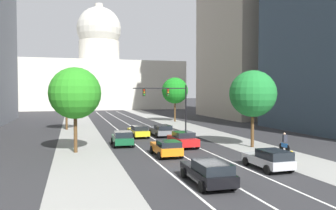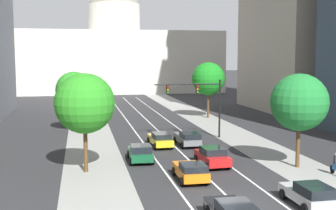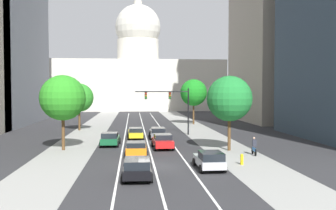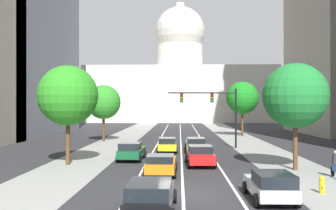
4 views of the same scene
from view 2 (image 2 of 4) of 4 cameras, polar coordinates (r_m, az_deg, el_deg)
ground_plane at (r=66.02m, az=-3.30°, el=-1.44°), size 400.00×400.00×0.00m
sidewalk_left at (r=60.45m, az=-10.22°, el=-2.24°), size 4.99×130.00×0.01m
sidewalk_right at (r=62.82m, az=4.64°, el=-1.84°), size 4.99×130.00×0.01m
lane_stripe_left at (r=50.96m, az=-4.04°, el=-3.75°), size 0.16×90.00×0.01m
lane_stripe_center at (r=51.38m, az=-0.96°, el=-3.65°), size 0.16×90.00×0.01m
lane_stripe_right at (r=51.94m, az=2.06°, el=-3.54°), size 0.16×90.00×0.01m
capitol_building at (r=116.99m, az=-6.90°, el=6.89°), size 50.96×29.85×34.56m
car_yellow at (r=43.80m, az=-0.99°, el=-4.43°), size 2.07×4.80×1.43m
car_red at (r=36.40m, az=5.74°, el=-6.59°), size 2.22×4.24×1.55m
car_gray at (r=44.22m, az=2.59°, el=-4.28°), size 2.03×4.70×1.47m
car_orange at (r=32.04m, az=2.99°, el=-8.47°), size 2.11×4.20×1.40m
car_green at (r=37.65m, az=-3.58°, el=-6.16°), size 2.17×4.13×1.53m
car_silver at (r=28.03m, az=17.81°, el=-10.88°), size 2.05×4.07×1.47m
traffic_signal_mast at (r=47.78m, az=4.05°, el=1.12°), size 7.35×0.39×6.37m
cyclist at (r=35.67m, az=20.88°, el=-7.16°), size 0.38×1.70×1.72m
street_tree_mid_right at (r=63.89m, az=5.23°, el=3.38°), size 4.76×4.76×8.05m
street_tree_near_left at (r=53.04m, az=-12.04°, el=1.91°), size 4.31×4.31×7.12m
street_tree_mid_left at (r=34.19m, az=-10.71°, el=0.18°), size 4.63×4.63×7.65m
street_tree_far_right at (r=36.56m, az=16.59°, el=0.32°), size 4.59×4.59×7.57m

